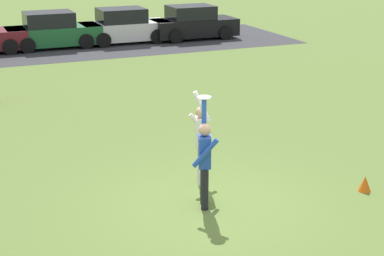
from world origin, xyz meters
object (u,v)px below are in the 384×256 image
at_px(frisbee_disc, 204,97).
at_px(parked_car_green, 52,31).
at_px(parked_car_white, 124,27).
at_px(person_defender, 201,138).
at_px(field_cone_orange, 365,184).
at_px(parked_car_black, 193,24).
at_px(person_catcher, 205,158).

relative_size(frisbee_disc, parked_car_green, 0.06).
xyz_separation_m(frisbee_disc, parked_car_white, (3.63, 17.45, -1.37)).
distance_m(person_defender, frisbee_disc, 1.44).
bearing_deg(field_cone_orange, parked_car_black, 78.06).
bearing_deg(parked_car_green, frisbee_disc, -90.82).
distance_m(frisbee_disc, parked_car_green, 17.49).
xyz_separation_m(person_defender, parked_car_white, (3.32, 16.60, -0.25)).
relative_size(person_catcher, person_defender, 1.02).
bearing_deg(frisbee_disc, person_defender, 69.83).
distance_m(parked_car_green, parked_car_black, 6.70).
bearing_deg(person_catcher, field_cone_orange, -80.22).
bearing_deg(parked_car_white, person_defender, -101.13).
relative_size(parked_car_green, parked_car_black, 1.00).
xyz_separation_m(person_catcher, frisbee_disc, (0.08, 0.21, 1.11)).
distance_m(frisbee_disc, parked_car_white, 17.88).
relative_size(person_catcher, frisbee_disc, 8.07).
bearing_deg(parked_car_black, person_defender, -112.09).
bearing_deg(parked_car_green, person_catcher, -91.06).
bearing_deg(parked_car_black, frisbee_disc, -111.99).
height_order(frisbee_disc, parked_car_black, frisbee_disc).
bearing_deg(frisbee_disc, parked_car_green, 89.00).
xyz_separation_m(person_defender, parked_car_green, (-0.01, 16.58, -0.25)).
bearing_deg(frisbee_disc, field_cone_orange, -14.26).
relative_size(parked_car_white, parked_car_black, 1.00).
relative_size(person_catcher, field_cone_orange, 6.50).
distance_m(parked_car_black, field_cone_orange, 18.39).
xyz_separation_m(frisbee_disc, field_cone_orange, (3.19, -0.81, -1.93)).
distance_m(parked_car_white, field_cone_orange, 18.28).
xyz_separation_m(person_catcher, person_defender, (0.39, 1.07, -0.00)).
distance_m(person_catcher, person_defender, 1.14).
relative_size(person_defender, parked_car_green, 0.50).
height_order(parked_car_white, field_cone_orange, parked_car_white).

